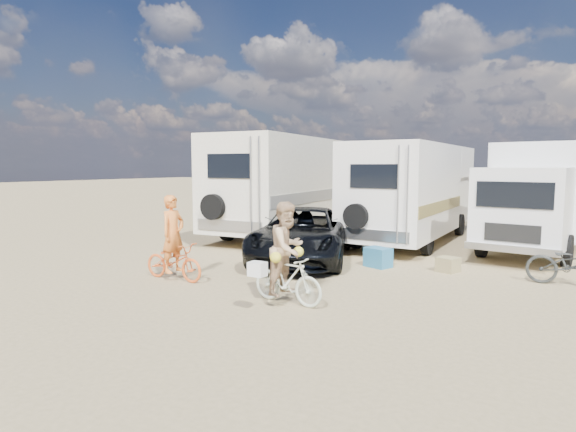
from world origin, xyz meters
The scene contains 12 objects.
ground centered at (0.00, 0.00, 0.00)m, with size 140.00×140.00×0.00m, color tan.
rv_main centered at (-0.25, 7.08, 1.60)m, with size 2.39×7.49×3.20m, color silver, non-canonical shape.
rv_left centered at (-4.76, 6.76, 1.76)m, with size 2.63×8.72×3.51m, color white, non-canonical shape.
box_truck centered at (3.44, 7.28, 1.59)m, with size 2.29×6.89×3.19m, color white, non-canonical shape.
dark_suv centered at (-1.89, 2.41, 0.70)m, with size 2.33×5.06×1.41m, color black.
bike_man centered at (-3.29, -1.00, 0.42)m, with size 0.56×1.59×0.84m, color #DC561F.
bike_woman centered at (-0.18, -1.28, 0.45)m, with size 0.43×1.51×0.91m, color #B7C1A7.
rider_man centered at (-3.29, -1.00, 0.86)m, with size 0.63×0.41×1.71m, color orange.
rider_woman centered at (-0.18, -1.28, 0.85)m, with size 0.83×0.65×1.71m, color tan.
bike_parked centered at (4.38, 2.81, 0.49)m, with size 0.64×1.85×0.97m, color #272A27.
cooler centered at (0.16, 2.61, 0.24)m, with size 0.61×0.44×0.49m, color #276991.
crate centered at (1.79, 2.94, 0.18)m, with size 0.44×0.44×0.35m, color #8D7F51.
Camera 1 is at (4.17, -8.57, 2.53)m, focal length 29.44 mm.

